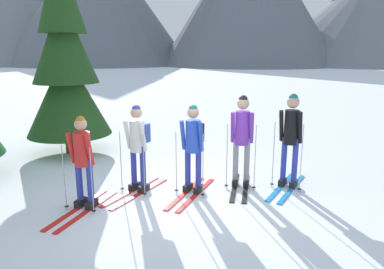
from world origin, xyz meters
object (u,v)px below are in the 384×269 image
Objects in this scene: skier_in_red at (83,160)px; skier_in_blue at (193,144)px; skier_in_black at (291,134)px; skier_in_purple at (242,136)px; pine_tree_near at (65,62)px; skier_in_white at (138,144)px.

skier_in_blue is at bearing 19.68° from skier_in_red.
skier_in_black reaches higher than skier_in_blue.
skier_in_red is 3.00m from skier_in_purple.
pine_tree_near is (-5.09, 2.66, 1.31)m from skier_in_black.
skier_in_white is 0.99× the size of skier_in_blue.
pine_tree_near reaches higher than skier_in_purple.
pine_tree_near is at bearing 137.74° from skier_in_blue.
skier_in_purple is at bearing 177.54° from skier_in_black.
skier_in_black reaches higher than skier_in_purple.
pine_tree_near reaches higher than skier_in_red.
skier_in_white is 2.97m from skier_in_black.
skier_in_white is 0.92× the size of skier_in_purple.
skier_in_black is (1.91, 0.23, 0.12)m from skier_in_blue.
skier_in_black is at bearing -2.46° from skier_in_purple.
skier_in_blue reaches higher than skier_in_white.
skier_in_white is at bearing -52.80° from pine_tree_near.
skier_in_blue is at bearing -42.26° from pine_tree_near.
skier_in_purple reaches higher than skier_in_white.
skier_in_red is 1.13m from skier_in_white.
skier_in_black is at bearing 13.39° from skier_in_red.
skier_in_white is 3.80m from pine_tree_near.
skier_in_white reaches higher than skier_in_red.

